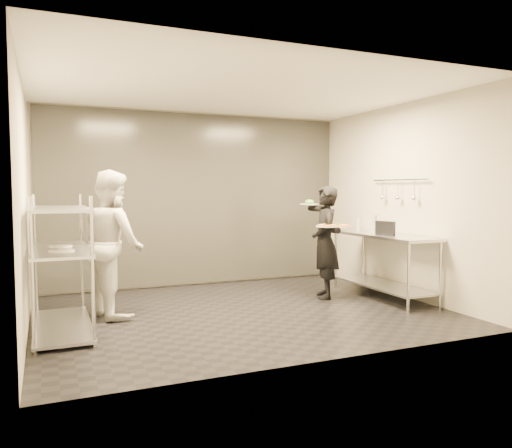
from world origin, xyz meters
name	(u,v)px	position (x,y,z in m)	size (l,w,h in m)	color
room_shell	(213,200)	(0.00, 1.18, 1.40)	(5.00, 4.00, 2.80)	black
pass_rack	(61,261)	(-2.15, 0.00, 0.77)	(0.60, 1.60, 1.50)	silver
prep_counter	(383,254)	(2.18, 0.00, 0.63)	(0.60, 1.80, 0.92)	silver
utensil_rail	(398,190)	(2.43, 0.00, 1.55)	(0.07, 1.20, 0.31)	silver
waiter	(325,242)	(1.40, 0.31, 0.80)	(0.59, 0.38, 1.60)	black
chef	(112,243)	(-1.54, 0.46, 0.90)	(0.87, 0.68, 1.80)	silver
pizza_plate_near	(327,226)	(1.31, 0.12, 1.06)	(0.32, 0.32, 0.05)	silver
pizza_plate_far	(340,226)	(1.52, 0.12, 1.05)	(0.33, 0.33, 0.05)	silver
salad_plate	(309,203)	(1.28, 0.58, 1.36)	(0.28, 0.28, 0.07)	silver
pos_monitor	(386,228)	(2.06, -0.20, 1.02)	(0.06, 0.28, 0.20)	black
bottle_green	(374,224)	(2.16, 0.19, 1.06)	(0.08, 0.08, 0.27)	gray
bottle_clear	(358,224)	(2.17, 0.62, 1.02)	(0.06, 0.06, 0.20)	gray
bottle_dark	(377,227)	(2.10, 0.05, 1.02)	(0.06, 0.06, 0.19)	black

